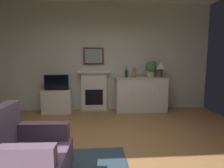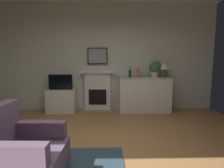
{
  "view_description": "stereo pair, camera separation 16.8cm",
  "coord_description": "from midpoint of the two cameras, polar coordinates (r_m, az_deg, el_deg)",
  "views": [
    {
      "loc": [
        -0.09,
        -2.54,
        1.44
      ],
      "look_at": [
        0.16,
        0.7,
        1.0
      ],
      "focal_mm": 30.28,
      "sensor_mm": 36.0,
      "label": 1
    },
    {
      "loc": [
        0.08,
        -2.55,
        1.44
      ],
      "look_at": [
        0.16,
        0.7,
        1.0
      ],
      "focal_mm": 30.28,
      "sensor_mm": 36.0,
      "label": 2
    }
  ],
  "objects": [
    {
      "name": "wine_glass_center",
      "position": [
        5.15,
        8.39,
        3.36
      ],
      "size": [
        0.07,
        0.07,
        0.16
      ],
      "color": "silver",
      "rests_on": "sideboard_cabinet"
    },
    {
      "name": "tv_set",
      "position": [
        5.17,
        -17.33,
        0.46
      ],
      "size": [
        0.62,
        0.07,
        0.4
      ],
      "color": "black",
      "rests_on": "tv_cabinet"
    },
    {
      "name": "armchair",
      "position": [
        2.46,
        -26.74,
        -18.66
      ],
      "size": [
        0.84,
        0.81,
        0.92
      ],
      "color": "#604C66",
      "rests_on": "ground_plane"
    },
    {
      "name": "wine_bottle",
      "position": [
        5.07,
        3.42,
        3.19
      ],
      "size": [
        0.08,
        0.08,
        0.29
      ],
      "color": "#193F1E",
      "rests_on": "sideboard_cabinet"
    },
    {
      "name": "table_lamp",
      "position": [
        5.27,
        13.51,
        5.04
      ],
      "size": [
        0.26,
        0.26,
        0.4
      ],
      "color": "#4C4742",
      "rests_on": "sideboard_cabinet"
    },
    {
      "name": "sideboard_cabinet",
      "position": [
        5.22,
        7.82,
        -3.1
      ],
      "size": [
        1.39,
        0.49,
        0.94
      ],
      "color": "white",
      "rests_on": "ground_plane"
    },
    {
      "name": "wine_glass_left",
      "position": [
        5.15,
        7.15,
        3.38
      ],
      "size": [
        0.07,
        0.07,
        0.16
      ],
      "color": "silver",
      "rests_on": "sideboard_cabinet"
    },
    {
      "name": "framed_picture",
      "position": [
        5.24,
        -6.5,
        8.4
      ],
      "size": [
        0.55,
        0.04,
        0.45
      ],
      "color": "#473323"
    },
    {
      "name": "vase_decorative",
      "position": [
        5.05,
        5.79,
        3.52
      ],
      "size": [
        0.11,
        0.11,
        0.28
      ],
      "color": "#9E7F5B",
      "rests_on": "sideboard_cabinet"
    },
    {
      "name": "wall_rear",
      "position": [
        5.32,
        -4.44,
        7.96
      ],
      "size": [
        6.16,
        0.06,
        2.93
      ],
      "primitive_type": "cube",
      "color": "silver",
      "rests_on": "ground_plane"
    },
    {
      "name": "ground_plane",
      "position": [
        2.95,
        -4.07,
        -22.64
      ],
      "size": [
        6.16,
        5.6,
        0.1
      ],
      "primitive_type": "cube",
      "color": "#9E7042",
      "rests_on": "ground"
    },
    {
      "name": "tv_cabinet",
      "position": [
        5.28,
        -17.05,
        -5.01
      ],
      "size": [
        0.75,
        0.42,
        0.62
      ],
      "color": "white",
      "rests_on": "ground_plane"
    },
    {
      "name": "fireplace_unit",
      "position": [
        5.27,
        -6.36,
        -2.1
      ],
      "size": [
        0.87,
        0.3,
        1.1
      ],
      "color": "white",
      "rests_on": "ground_plane"
    },
    {
      "name": "potted_plant_small",
      "position": [
        5.25,
        10.89,
        4.85
      ],
      "size": [
        0.3,
        0.3,
        0.43
      ],
      "color": "beige",
      "rests_on": "sideboard_cabinet"
    },
    {
      "name": "wine_glass_right",
      "position": [
        5.16,
        9.63,
        3.34
      ],
      "size": [
        0.07,
        0.07,
        0.16
      ],
      "color": "silver",
      "rests_on": "sideboard_cabinet"
    }
  ]
}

